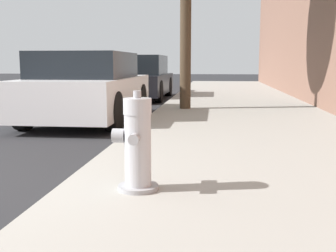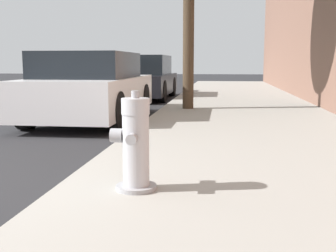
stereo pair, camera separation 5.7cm
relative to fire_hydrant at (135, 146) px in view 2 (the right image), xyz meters
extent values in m
cube|color=#99968E|center=(1.10, 0.17, -0.43)|extent=(3.53, 40.00, 0.15)
cylinder|color=#97979C|center=(0.00, 0.00, -0.34)|extent=(0.32, 0.32, 0.04)
cylinder|color=#B2B2B7|center=(0.00, 0.00, -0.04)|extent=(0.21, 0.21, 0.56)
cylinder|color=#B2B2B7|center=(0.00, 0.00, 0.31)|extent=(0.22, 0.22, 0.12)
cylinder|color=#97979C|center=(0.00, 0.00, 0.40)|extent=(0.06, 0.06, 0.06)
cylinder|color=#97979C|center=(0.00, -0.14, 0.08)|extent=(0.08, 0.08, 0.08)
cylinder|color=#97979C|center=(0.00, 0.14, 0.08)|extent=(0.08, 0.08, 0.08)
cylinder|color=#97979C|center=(-0.15, 0.00, 0.08)|extent=(0.09, 0.11, 0.11)
cube|color=silver|center=(-1.88, 4.85, 0.02)|extent=(1.74, 3.89, 0.68)
cube|color=black|center=(-1.88, 4.69, 0.60)|extent=(1.60, 2.14, 0.48)
cylinder|color=black|center=(-2.67, 6.05, -0.17)|extent=(0.20, 0.68, 0.68)
cylinder|color=black|center=(-1.09, 6.05, -0.17)|extent=(0.20, 0.68, 0.68)
cylinder|color=black|center=(-2.67, 3.64, -0.17)|extent=(0.20, 0.68, 0.68)
cylinder|color=black|center=(-1.09, 3.64, -0.17)|extent=(0.20, 0.68, 0.68)
cube|color=black|center=(-1.85, 10.15, -0.02)|extent=(1.75, 4.02, 0.60)
cube|color=black|center=(-1.85, 9.99, 0.57)|extent=(1.61, 2.21, 0.59)
cylinder|color=black|center=(-2.65, 11.39, -0.18)|extent=(0.20, 0.65, 0.65)
cylinder|color=black|center=(-1.05, 11.39, -0.18)|extent=(0.20, 0.65, 0.65)
cylinder|color=black|center=(-2.65, 8.90, -0.18)|extent=(0.20, 0.65, 0.65)
cylinder|color=black|center=(-1.05, 8.90, -0.18)|extent=(0.20, 0.65, 0.65)
cylinder|color=#423323|center=(-0.07, 6.02, 1.31)|extent=(0.24, 0.24, 3.33)
camera|label=1|loc=(0.61, -3.17, 0.64)|focal=45.00mm
camera|label=2|loc=(0.66, -3.17, 0.64)|focal=45.00mm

